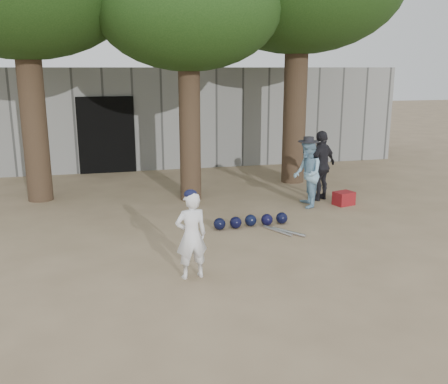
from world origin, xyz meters
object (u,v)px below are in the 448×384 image
object	(u,v)px
spectator_blue	(307,174)
red_bag	(344,198)
boy_player	(191,236)
spectator_dark	(321,166)

from	to	relation	value
spectator_blue	red_bag	bearing A→B (deg)	98.00
boy_player	spectator_blue	distance (m)	4.46
spectator_dark	red_bag	bearing A→B (deg)	88.92
spectator_blue	spectator_dark	world-z (taller)	spectator_dark
boy_player	spectator_blue	bearing A→B (deg)	-141.66
spectator_dark	red_bag	size ratio (longest dim) A/B	3.83
spectator_dark	spectator_blue	bearing A→B (deg)	11.06
spectator_blue	spectator_dark	xyz separation A→B (m)	(0.56, 0.50, 0.06)
spectator_blue	boy_player	bearing A→B (deg)	-32.71
boy_player	spectator_dark	size ratio (longest dim) A/B	0.80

